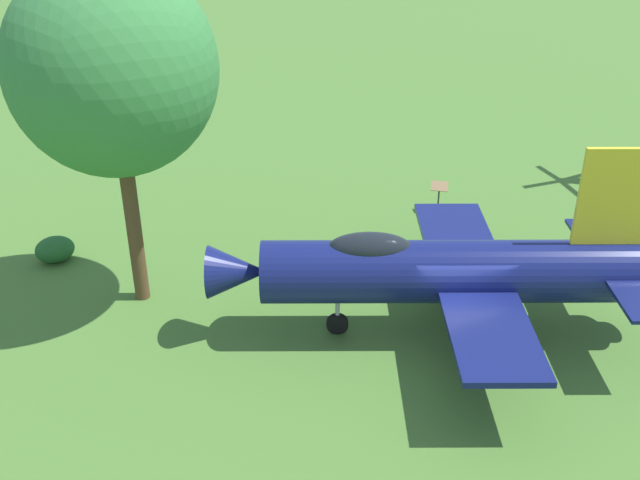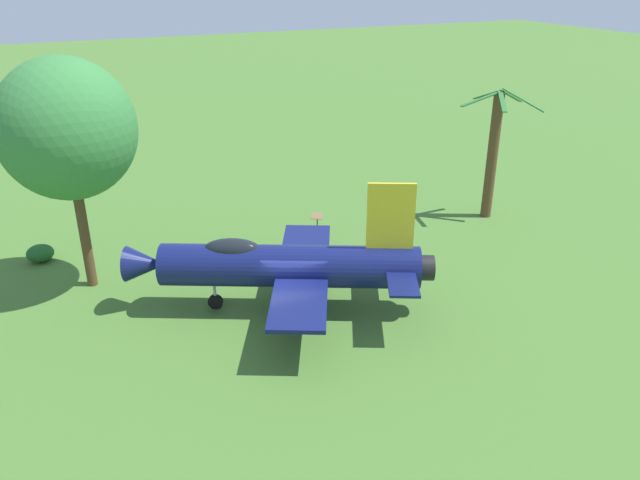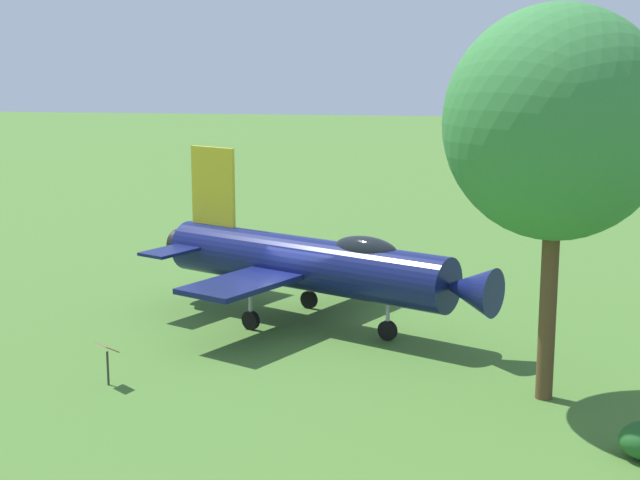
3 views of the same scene
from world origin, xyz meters
TOP-DOWN VIEW (x-y plane):
  - ground_plane at (0.00, 0.00)m, footprint 200.00×200.00m
  - display_jet at (0.16, 0.32)m, footprint 8.77×11.55m
  - shade_tree at (5.60, 6.98)m, footprint 5.28×5.40m
  - shrub_near_fence at (8.99, 8.88)m, footprint 1.04×1.23m
  - info_plaque at (6.38, -4.13)m, footprint 0.69×0.72m

SIDE VIEW (x-z plane):
  - ground_plane at x=0.00m, z-range 0.00..0.00m
  - shrub_near_fence at x=8.99m, z-range 0.00..0.82m
  - info_plaque at x=6.38m, z-range 0.28..1.43m
  - display_jet at x=0.16m, z-range -0.70..4.71m
  - shade_tree at x=5.60m, z-range 2.00..11.65m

